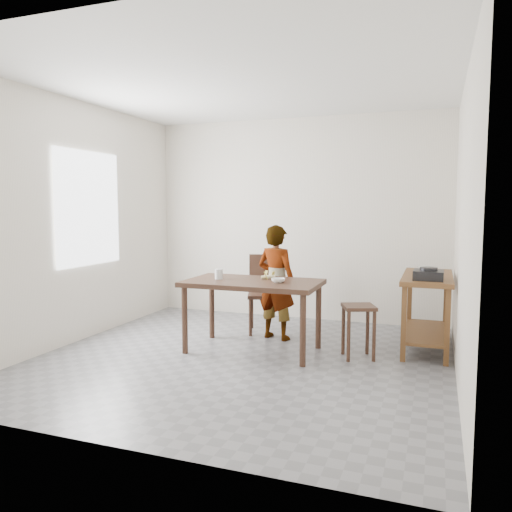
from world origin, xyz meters
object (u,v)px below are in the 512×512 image
(child, at_px, (276,282))
(stool, at_px, (358,332))
(prep_counter, at_px, (426,312))
(dining_table, at_px, (253,316))
(dining_chair, at_px, (267,294))

(child, bearing_deg, stool, 172.07)
(prep_counter, bearing_deg, stool, -137.99)
(child, bearing_deg, dining_table, 96.20)
(prep_counter, xyz_separation_m, dining_chair, (-1.83, 0.10, 0.07))
(dining_chair, relative_size, stool, 1.73)
(dining_chair, bearing_deg, prep_counter, -20.90)
(stool, bearing_deg, child, 157.19)
(child, height_order, dining_chair, child)
(dining_chair, height_order, stool, dining_chair)
(prep_counter, distance_m, dining_chair, 1.83)
(dining_table, bearing_deg, stool, 6.77)
(prep_counter, distance_m, child, 1.66)
(dining_table, bearing_deg, child, 81.32)
(dining_table, height_order, child, child)
(child, bearing_deg, prep_counter, -159.89)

